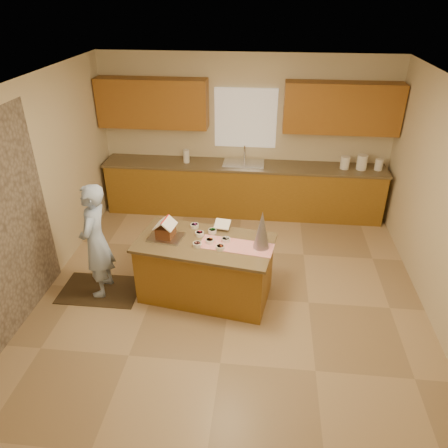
# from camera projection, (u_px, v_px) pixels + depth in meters

# --- Properties ---
(floor) EXTENTS (5.50, 5.50, 0.00)m
(floor) POSITION_uv_depth(u_px,v_px,m) (230.00, 297.00, 5.65)
(floor) COLOR tan
(floor) RESTS_ON ground
(ceiling) EXTENTS (5.50, 5.50, 0.00)m
(ceiling) POSITION_uv_depth(u_px,v_px,m) (232.00, 89.00, 4.33)
(ceiling) COLOR silver
(ceiling) RESTS_ON floor
(wall_back) EXTENTS (5.50, 5.50, 0.00)m
(wall_back) POSITION_uv_depth(u_px,v_px,m) (245.00, 135.00, 7.37)
(wall_back) COLOR beige
(wall_back) RESTS_ON floor
(wall_front) EXTENTS (5.50, 5.50, 0.00)m
(wall_front) POSITION_uv_depth(u_px,v_px,m) (189.00, 410.00, 2.61)
(wall_front) COLOR beige
(wall_front) RESTS_ON floor
(wall_left) EXTENTS (5.50, 5.50, 0.00)m
(wall_left) POSITION_uv_depth(u_px,v_px,m) (28.00, 197.00, 5.22)
(wall_left) COLOR beige
(wall_left) RESTS_ON floor
(window_curtain) EXTENTS (1.05, 0.03, 1.00)m
(window_curtain) POSITION_uv_depth(u_px,v_px,m) (246.00, 118.00, 7.20)
(window_curtain) COLOR white
(window_curtain) RESTS_ON wall_back
(back_counter_base) EXTENTS (4.80, 0.60, 0.88)m
(back_counter_base) POSITION_uv_depth(u_px,v_px,m) (243.00, 190.00, 7.56)
(back_counter_base) COLOR brown
(back_counter_base) RESTS_ON floor
(back_counter_top) EXTENTS (4.85, 0.63, 0.04)m
(back_counter_top) POSITION_uv_depth(u_px,v_px,m) (244.00, 166.00, 7.33)
(back_counter_top) COLOR brown
(back_counter_top) RESTS_ON back_counter_base
(upper_cabinet_left) EXTENTS (1.85, 0.35, 0.80)m
(upper_cabinet_left) POSITION_uv_depth(u_px,v_px,m) (153.00, 103.00, 7.09)
(upper_cabinet_left) COLOR #9A6621
(upper_cabinet_left) RESTS_ON wall_back
(upper_cabinet_right) EXTENTS (1.85, 0.35, 0.80)m
(upper_cabinet_right) POSITION_uv_depth(u_px,v_px,m) (342.00, 108.00, 6.80)
(upper_cabinet_right) COLOR #9A6621
(upper_cabinet_right) RESTS_ON wall_back
(sink) EXTENTS (0.70, 0.45, 0.12)m
(sink) POSITION_uv_depth(u_px,v_px,m) (244.00, 166.00, 7.34)
(sink) COLOR silver
(sink) RESTS_ON back_counter_top
(faucet) EXTENTS (0.03, 0.03, 0.28)m
(faucet) POSITION_uv_depth(u_px,v_px,m) (244.00, 153.00, 7.41)
(faucet) COLOR silver
(faucet) RESTS_ON back_counter_top
(island_base) EXTENTS (1.73, 1.06, 0.79)m
(island_base) POSITION_uv_depth(u_px,v_px,m) (205.00, 270.00, 5.52)
(island_base) COLOR brown
(island_base) RESTS_ON floor
(island_top) EXTENTS (1.81, 1.14, 0.04)m
(island_top) POSITION_uv_depth(u_px,v_px,m) (205.00, 243.00, 5.31)
(island_top) COLOR brown
(island_top) RESTS_ON island_base
(table_runner) EXTENTS (0.94, 0.46, 0.01)m
(table_runner) POSITION_uv_depth(u_px,v_px,m) (236.00, 246.00, 5.21)
(table_runner) COLOR red
(table_runner) RESTS_ON island_top
(baking_tray) EXTENTS (0.46, 0.37, 0.02)m
(baking_tray) POSITION_uv_depth(u_px,v_px,m) (166.00, 237.00, 5.37)
(baking_tray) COLOR silver
(baking_tray) RESTS_ON island_top
(cookbook) EXTENTS (0.22, 0.18, 0.09)m
(cookbook) POSITION_uv_depth(u_px,v_px,m) (222.00, 224.00, 5.52)
(cookbook) COLOR white
(cookbook) RESTS_ON island_top
(tinsel_tree) EXTENTS (0.23, 0.23, 0.50)m
(tinsel_tree) POSITION_uv_depth(u_px,v_px,m) (262.00, 230.00, 5.06)
(tinsel_tree) COLOR #AEAEBA
(tinsel_tree) RESTS_ON island_top
(rug) EXTENTS (1.05, 0.69, 0.01)m
(rug) POSITION_uv_depth(u_px,v_px,m) (101.00, 290.00, 5.78)
(rug) COLOR black
(rug) RESTS_ON floor
(boy) EXTENTS (0.39, 0.58, 1.55)m
(boy) POSITION_uv_depth(u_px,v_px,m) (96.00, 241.00, 5.39)
(boy) COLOR #A4BEE9
(boy) RESTS_ON rug
(canister_a) EXTENTS (0.15, 0.15, 0.21)m
(canister_a) POSITION_uv_depth(u_px,v_px,m) (345.00, 163.00, 7.12)
(canister_a) COLOR white
(canister_a) RESTS_ON back_counter_top
(canister_b) EXTENTS (0.17, 0.17, 0.25)m
(canister_b) POSITION_uv_depth(u_px,v_px,m) (362.00, 162.00, 7.08)
(canister_b) COLOR white
(canister_b) RESTS_ON back_counter_top
(canister_c) EXTENTS (0.13, 0.13, 0.19)m
(canister_c) POSITION_uv_depth(u_px,v_px,m) (379.00, 164.00, 7.07)
(canister_c) COLOR white
(canister_c) RESTS_ON back_counter_top
(paper_towel) EXTENTS (0.10, 0.10, 0.23)m
(paper_towel) POSITION_uv_depth(u_px,v_px,m) (186.00, 156.00, 7.36)
(paper_towel) COLOR white
(paper_towel) RESTS_ON back_counter_top
(gingerbread_house) EXTENTS (0.28, 0.29, 0.25)m
(gingerbread_house) POSITION_uv_depth(u_px,v_px,m) (166.00, 230.00, 5.32)
(gingerbread_house) COLOR brown
(gingerbread_house) RESTS_ON baking_tray
(candy_bowls) EXTENTS (0.55, 0.60, 0.05)m
(candy_bowls) POSITION_uv_depth(u_px,v_px,m) (208.00, 237.00, 5.34)
(candy_bowls) COLOR #C54522
(candy_bowls) RESTS_ON island_top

